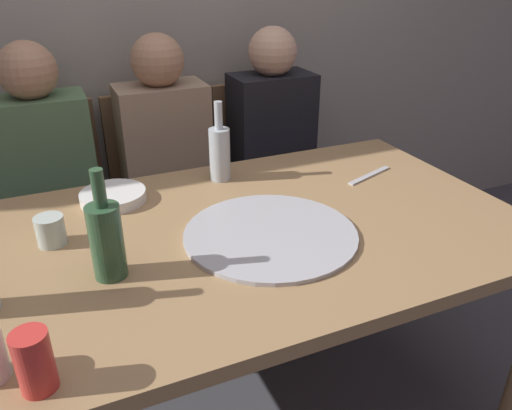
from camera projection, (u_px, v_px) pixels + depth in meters
The scene contains 14 objects.
dining_table at pixel (241, 249), 1.46m from camera, with size 1.66×0.97×0.74m.
pizza_tray at pixel (271, 234), 1.39m from camera, with size 0.48×0.48×0.01m, color #ADADB2.
wine_bottle at pixel (220, 152), 1.70m from camera, with size 0.07×0.07×0.27m.
water_bottle at pixel (106, 239), 1.18m from camera, with size 0.08×0.08×0.28m.
tumbler_near at pixel (51, 231), 1.34m from camera, with size 0.08×0.08×0.08m, color #B7C6BC.
soda_can at pixel (34, 362), 0.88m from camera, with size 0.07×0.07×0.12m, color red.
plate_stack at pixel (113, 196), 1.58m from camera, with size 0.20×0.20×0.03m, color white.
table_knife at pixel (370, 175), 1.76m from camera, with size 0.22×0.02×0.01m, color #B7B7BC.
chair_left at pixel (54, 202), 2.08m from camera, with size 0.44×0.44×0.90m.
chair_middle at pixel (165, 184), 2.25m from camera, with size 0.44×0.44×0.90m.
chair_right at pixel (266, 167), 2.43m from camera, with size 0.44×0.44×0.90m.
guest_in_sweater at pixel (51, 188), 1.90m from camera, with size 0.36×0.56×1.17m.
guest_in_beanie at pixel (172, 169), 2.07m from camera, with size 0.36×0.56×1.17m.
guest_by_wall at pixel (280, 152), 2.25m from camera, with size 0.36×0.56×1.17m.
Camera 1 is at (-0.46, -1.16, 1.44)m, focal length 35.21 mm.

